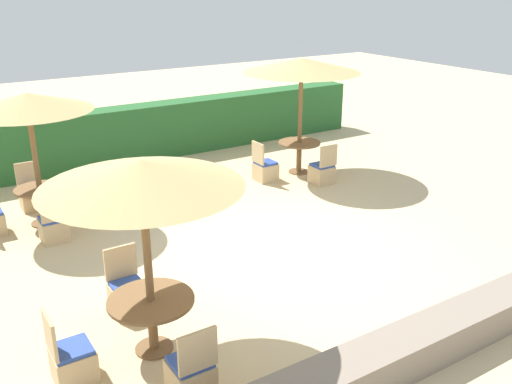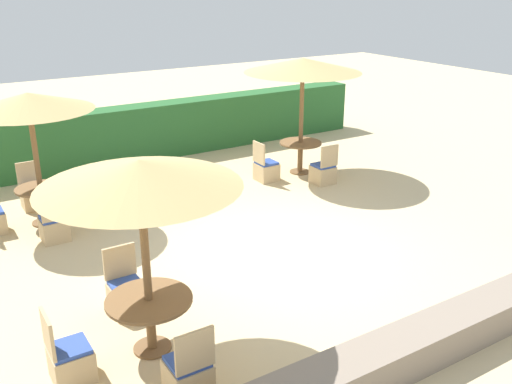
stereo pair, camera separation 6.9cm
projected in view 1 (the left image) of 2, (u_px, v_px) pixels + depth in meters
The scene contains 17 objects.
ground_plane at pixel (275, 252), 9.75m from camera, with size 40.00×40.00×0.00m, color #D1BA8C.
hedge_row at pixel (137, 133), 14.43m from camera, with size 13.00×0.70×1.39m, color #28602D.
stone_border at pixel (430, 340), 6.99m from camera, with size 10.00×0.56×0.46m, color gray.
parasol_back_right at pixel (302, 66), 12.82m from camera, with size 2.67×2.67×2.71m.
round_table_back_right at pixel (299, 149), 13.52m from camera, with size 0.99×0.99×0.75m.
patio_chair_back_right_south at pixel (322, 172), 12.91m from camera, with size 0.46×0.46×0.93m.
patio_chair_back_right_west at pixel (265, 170), 13.08m from camera, with size 0.46×0.46×0.93m.
parasol_front_left at pixel (141, 175), 6.38m from camera, with size 2.35×2.35×2.50m.
round_table_front_left at pixel (151, 310), 7.00m from camera, with size 1.07×1.07×0.73m.
patio_chair_front_left_south at pixel (191, 374), 6.34m from camera, with size 0.46×0.46×0.93m.
patio_chair_front_left_north at pixel (128, 295), 7.93m from camera, with size 0.46×0.46×0.93m.
patio_chair_front_left_west at pixel (72, 361), 6.56m from camera, with size 0.46×0.46×0.93m.
parasol_back_left at pixel (27, 103), 10.04m from camera, with size 2.28×2.28×2.50m.
round_table_back_left at pixel (41, 197), 10.67m from camera, with size 0.93×0.93×0.73m.
patio_chair_back_left_south at pixel (54, 227), 10.06m from camera, with size 0.46×0.46×0.93m.
patio_chair_back_left_north at pixel (32, 196), 11.49m from camera, with size 0.46×0.46×0.93m.
patio_chair_back_left_east at pixel (90, 201), 11.26m from camera, with size 0.46×0.46×0.93m.
Camera 1 is at (-4.97, -7.22, 4.41)m, focal length 40.00 mm.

